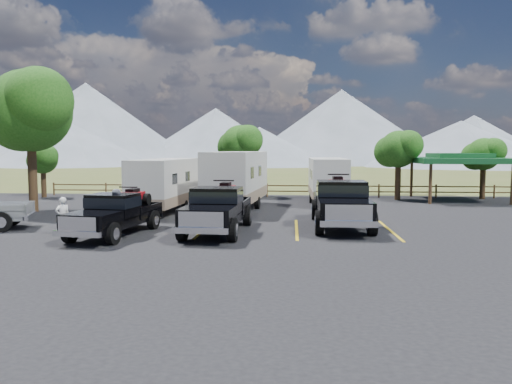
# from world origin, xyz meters

# --- Properties ---
(ground) EXTENTS (320.00, 320.00, 0.00)m
(ground) POSITION_xyz_m (0.00, 0.00, 0.00)
(ground) COLOR #4B5A26
(ground) RESTS_ON ground
(asphalt_lot) EXTENTS (44.00, 34.00, 0.04)m
(asphalt_lot) POSITION_xyz_m (0.00, 3.00, 0.02)
(asphalt_lot) COLOR black
(asphalt_lot) RESTS_ON ground
(stall_lines) EXTENTS (12.12, 5.50, 0.01)m
(stall_lines) POSITION_xyz_m (0.00, 4.00, 0.04)
(stall_lines) COLOR gold
(stall_lines) RESTS_ON asphalt_lot
(tree_big_nw) EXTENTS (5.54, 5.18, 7.84)m
(tree_big_nw) POSITION_xyz_m (-12.55, 9.03, 5.60)
(tree_big_nw) COLOR #2F2112
(tree_big_nw) RESTS_ON ground
(tree_ne_a) EXTENTS (3.11, 2.92, 4.76)m
(tree_ne_a) POSITION_xyz_m (8.97, 17.01, 3.48)
(tree_ne_a) COLOR #2F2112
(tree_ne_a) RESTS_ON ground
(tree_ne_b) EXTENTS (2.77, 2.59, 4.27)m
(tree_ne_b) POSITION_xyz_m (14.98, 18.01, 3.13)
(tree_ne_b) COLOR #2F2112
(tree_ne_b) RESTS_ON ground
(tree_north) EXTENTS (3.46, 3.24, 5.25)m
(tree_north) POSITION_xyz_m (-2.03, 19.02, 3.83)
(tree_north) COLOR #2F2112
(tree_north) RESTS_ON ground
(tree_nw_small) EXTENTS (2.59, 2.43, 3.85)m
(tree_nw_small) POSITION_xyz_m (-16.02, 17.01, 2.78)
(tree_nw_small) COLOR #2F2112
(tree_nw_small) RESTS_ON ground
(rail_fence) EXTENTS (36.12, 0.12, 1.00)m
(rail_fence) POSITION_xyz_m (2.00, 18.50, 0.61)
(rail_fence) COLOR #523823
(rail_fence) RESTS_ON ground
(pavilion) EXTENTS (6.20, 6.20, 3.22)m
(pavilion) POSITION_xyz_m (13.00, 17.00, 2.79)
(pavilion) COLOR #523823
(pavilion) RESTS_ON ground
(mountain_range) EXTENTS (209.00, 71.00, 20.00)m
(mountain_range) POSITION_xyz_m (-7.63, 105.98, 7.87)
(mountain_range) COLOR slate
(mountain_range) RESTS_ON ground
(rig_left) EXTENTS (2.59, 5.86, 1.89)m
(rig_left) POSITION_xyz_m (-5.30, 2.01, 0.95)
(rig_left) COLOR black
(rig_left) RESTS_ON asphalt_lot
(rig_center) EXTENTS (2.48, 6.43, 2.12)m
(rig_center) POSITION_xyz_m (-1.29, 3.05, 1.06)
(rig_center) COLOR black
(rig_center) RESTS_ON asphalt_lot
(rig_right) EXTENTS (2.49, 6.93, 2.31)m
(rig_right) POSITION_xyz_m (3.98, 4.95, 1.15)
(rig_right) COLOR black
(rig_right) RESTS_ON asphalt_lot
(trailer_left) EXTENTS (2.66, 8.43, 2.92)m
(trailer_left) POSITION_xyz_m (-5.18, 9.47, 1.57)
(trailer_left) COLOR silver
(trailer_left) RESTS_ON asphalt_lot
(trailer_center) EXTENTS (3.15, 9.58, 3.31)m
(trailer_center) POSITION_xyz_m (-1.38, 10.97, 1.77)
(trailer_center) COLOR silver
(trailer_center) RESTS_ON asphalt_lot
(trailer_right) EXTENTS (2.22, 8.26, 2.88)m
(trailer_right) POSITION_xyz_m (4.04, 14.32, 1.55)
(trailer_right) COLOR silver
(trailer_right) RESTS_ON asphalt_lot
(person_a) EXTENTS (0.67, 0.67, 1.57)m
(person_a) POSITION_xyz_m (-7.37, 1.66, 0.82)
(person_a) COLOR white
(person_a) RESTS_ON asphalt_lot
(person_b) EXTENTS (1.15, 1.07, 1.89)m
(person_b) POSITION_xyz_m (-5.14, 1.79, 0.99)
(person_b) COLOR gray
(person_b) RESTS_ON asphalt_lot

